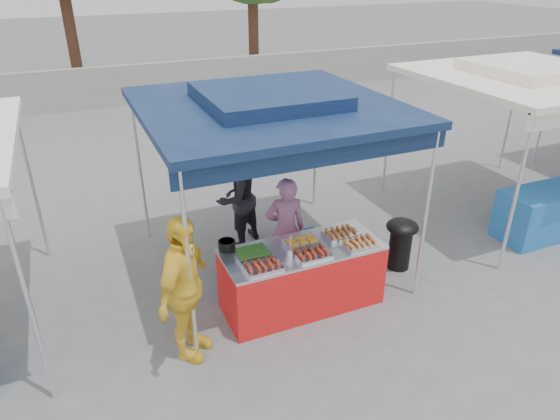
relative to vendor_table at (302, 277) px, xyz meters
name	(u,v)px	position (x,y,z in m)	size (l,w,h in m)	color
ground_plane	(298,299)	(0.00, 0.10, -0.43)	(80.00, 80.00, 0.00)	slate
back_wall	(146,84)	(0.00, 11.10, 0.17)	(40.00, 0.25, 1.20)	gray
main_canopy	(268,105)	(0.00, 1.07, 1.94)	(3.20, 3.20, 2.57)	silver
neighbor_stall_right	(539,129)	(4.50, 0.67, 1.18)	(3.20, 3.20, 2.57)	silver
vendor_table	(302,277)	(0.00, 0.00, 0.00)	(2.00, 0.80, 0.85)	red
food_tray_fl	(263,267)	(-0.62, -0.24, 0.46)	(0.42, 0.30, 0.07)	white
food_tray_fm	(313,254)	(0.02, -0.22, 0.46)	(0.42, 0.30, 0.07)	white
food_tray_fr	(360,244)	(0.67, -0.24, 0.46)	(0.42, 0.30, 0.07)	white
food_tray_bl	(253,253)	(-0.63, 0.08, 0.46)	(0.42, 0.30, 0.07)	white
food_tray_bm	(302,242)	(0.03, 0.08, 0.46)	(0.42, 0.30, 0.07)	white
food_tray_br	(341,233)	(0.58, 0.08, 0.46)	(0.42, 0.30, 0.07)	white
cooking_pot	(227,245)	(-0.87, 0.34, 0.49)	(0.21, 0.21, 0.12)	black
skewer_cup	(290,253)	(-0.23, -0.13, 0.48)	(0.09, 0.09, 0.11)	silver
wok_burner	(401,240)	(1.68, 0.23, 0.03)	(0.46, 0.46, 0.77)	black
crate_left	(244,275)	(-0.53, 0.74, -0.29)	(0.45, 0.31, 0.27)	blue
crate_right	(302,263)	(0.33, 0.67, -0.27)	(0.52, 0.36, 0.31)	blue
crate_stacked	(303,244)	(0.33, 0.67, 0.03)	(0.49, 0.34, 0.29)	blue
vendor_woman	(285,229)	(0.07, 0.67, 0.33)	(0.55, 0.36, 1.51)	#A06696
helper_man	(236,197)	(-0.24, 1.82, 0.37)	(0.77, 0.60, 1.59)	#232328
customer_person	(185,290)	(-1.55, -0.31, 0.45)	(1.02, 0.43, 1.74)	yellow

